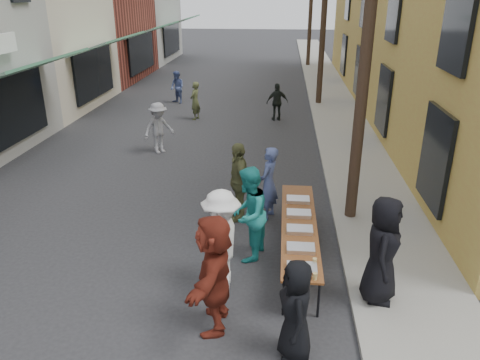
% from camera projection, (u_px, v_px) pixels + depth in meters
% --- Properties ---
extents(ground, '(120.00, 120.00, 0.00)m').
position_uv_depth(ground, '(138.00, 281.00, 8.80)').
color(ground, '#28282B').
rests_on(ground, ground).
extents(sidewalk, '(2.20, 60.00, 0.10)m').
position_uv_depth(sidewalk, '(333.00, 104.00, 22.18)').
color(sidewalk, gray).
rests_on(sidewalk, ground).
extents(storefront_row, '(8.00, 37.00, 9.00)m').
position_uv_depth(storefront_row, '(16.00, 12.00, 21.87)').
color(storefront_row, maroon).
rests_on(storefront_row, ground).
extents(utility_pole_near, '(0.26, 0.26, 9.00)m').
position_uv_depth(utility_pole_near, '(369.00, 21.00, 9.49)').
color(utility_pole_near, '#2D2116').
rests_on(utility_pole_near, ground).
extents(utility_pole_mid, '(0.26, 0.26, 9.00)m').
position_uv_depth(utility_pole_mid, '(325.00, 4.00, 20.55)').
color(utility_pole_mid, '#2D2116').
rests_on(utility_pole_mid, ground).
extents(serving_table, '(0.70, 4.00, 0.75)m').
position_uv_depth(serving_table, '(299.00, 226.00, 9.34)').
color(serving_table, brown).
rests_on(serving_table, ground).
extents(catering_tray_sausage, '(0.50, 0.33, 0.08)m').
position_uv_depth(catering_tray_sausage, '(302.00, 268.00, 7.79)').
color(catering_tray_sausage, maroon).
rests_on(catering_tray_sausage, serving_table).
extents(catering_tray_foil_b, '(0.50, 0.33, 0.08)m').
position_uv_depth(catering_tray_foil_b, '(301.00, 248.00, 8.39)').
color(catering_tray_foil_b, '#B2B2B7').
rests_on(catering_tray_foil_b, serving_table).
extents(catering_tray_buns, '(0.50, 0.33, 0.08)m').
position_uv_depth(catering_tray_buns, '(300.00, 230.00, 9.03)').
color(catering_tray_buns, tan).
rests_on(catering_tray_buns, serving_table).
extents(catering_tray_foil_d, '(0.50, 0.33, 0.08)m').
position_uv_depth(catering_tray_foil_d, '(299.00, 214.00, 9.68)').
color(catering_tray_foil_d, '#B2B2B7').
rests_on(catering_tray_foil_d, serving_table).
extents(catering_tray_buns_end, '(0.50, 0.33, 0.08)m').
position_uv_depth(catering_tray_buns_end, '(298.00, 200.00, 10.32)').
color(catering_tray_buns_end, tan).
rests_on(catering_tray_buns_end, serving_table).
extents(condiment_jar_a, '(0.07, 0.07, 0.08)m').
position_uv_depth(condiment_jar_a, '(289.00, 278.00, 7.53)').
color(condiment_jar_a, '#A57F26').
rests_on(condiment_jar_a, serving_table).
extents(condiment_jar_b, '(0.07, 0.07, 0.08)m').
position_uv_depth(condiment_jar_b, '(289.00, 274.00, 7.62)').
color(condiment_jar_b, '#A57F26').
rests_on(condiment_jar_b, serving_table).
extents(condiment_jar_c, '(0.07, 0.07, 0.08)m').
position_uv_depth(condiment_jar_c, '(289.00, 271.00, 7.71)').
color(condiment_jar_c, '#A57F26').
rests_on(condiment_jar_c, serving_table).
extents(cup_stack, '(0.08, 0.08, 0.12)m').
position_uv_depth(cup_stack, '(315.00, 276.00, 7.53)').
color(cup_stack, tan).
rests_on(cup_stack, serving_table).
extents(guest_front_a, '(0.63, 0.86, 1.60)m').
position_uv_depth(guest_front_a, '(296.00, 310.00, 6.75)').
color(guest_front_a, black).
rests_on(guest_front_a, ground).
extents(guest_front_b, '(0.61, 0.74, 1.77)m').
position_uv_depth(guest_front_b, '(269.00, 183.00, 10.95)').
color(guest_front_b, '#465387').
rests_on(guest_front_b, ground).
extents(guest_front_c, '(0.93, 1.09, 1.95)m').
position_uv_depth(guest_front_c, '(248.00, 214.00, 9.23)').
color(guest_front_c, teal).
rests_on(guest_front_c, ground).
extents(guest_front_d, '(0.73, 1.24, 1.91)m').
position_uv_depth(guest_front_d, '(221.00, 240.00, 8.33)').
color(guest_front_d, white).
rests_on(guest_front_d, ground).
extents(guest_front_e, '(0.81, 1.20, 1.89)m').
position_uv_depth(guest_front_e, '(238.00, 182.00, 10.88)').
color(guest_front_e, brown).
rests_on(guest_front_e, ground).
extents(guest_queue_back, '(0.59, 1.84, 1.98)m').
position_uv_depth(guest_queue_back, '(214.00, 273.00, 7.30)').
color(guest_queue_back, maroon).
rests_on(guest_queue_back, ground).
extents(server, '(0.81, 1.05, 1.91)m').
position_uv_depth(server, '(382.00, 250.00, 7.82)').
color(server, black).
rests_on(server, sidewalk).
extents(passerby_left, '(1.23, 1.21, 1.69)m').
position_uv_depth(passerby_left, '(159.00, 128.00, 15.44)').
color(passerby_left, gray).
rests_on(passerby_left, ground).
extents(passerby_mid, '(0.97, 0.60, 1.54)m').
position_uv_depth(passerby_mid, '(277.00, 102.00, 19.33)').
color(passerby_mid, black).
rests_on(passerby_mid, ground).
extents(passerby_right, '(0.52, 0.66, 1.58)m').
position_uv_depth(passerby_right, '(195.00, 101.00, 19.44)').
color(passerby_right, '#4B522F').
rests_on(passerby_right, ground).
extents(passerby_far, '(0.93, 0.91, 1.52)m').
position_uv_depth(passerby_far, '(177.00, 87.00, 22.26)').
color(passerby_far, '#4E5F98').
rests_on(passerby_far, ground).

